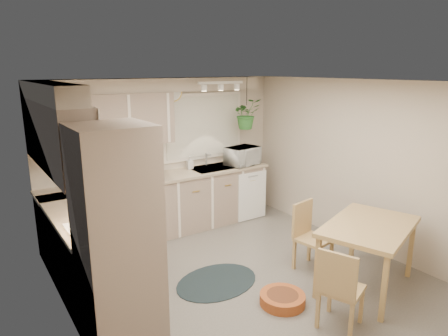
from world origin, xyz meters
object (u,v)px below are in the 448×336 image
(braided_rug, at_px, (217,282))
(dining_table, at_px, (367,256))
(chair_back, at_px, (314,238))
(chair_left, at_px, (342,287))
(pet_bed, at_px, (282,299))
(microwave, at_px, (242,154))

(braided_rug, bearing_deg, dining_table, -37.10)
(chair_back, distance_m, braided_rug, 1.35)
(dining_table, relative_size, braided_rug, 1.19)
(chair_back, xyz_separation_m, braided_rug, (-1.21, 0.41, -0.44))
(braided_rug, bearing_deg, chair_left, -67.46)
(chair_back, xyz_separation_m, pet_bed, (-0.86, -0.38, -0.38))
(chair_left, bearing_deg, pet_bed, 179.34)
(chair_left, bearing_deg, chair_back, 125.96)
(dining_table, height_order, chair_back, chair_back)
(dining_table, relative_size, chair_back, 1.44)
(dining_table, xyz_separation_m, microwave, (0.16, 2.69, 0.73))
(chair_left, relative_size, braided_rug, 0.81)
(chair_left, relative_size, microwave, 1.56)
(chair_left, bearing_deg, braided_rug, -178.71)
(pet_bed, bearing_deg, chair_left, -69.41)
(braided_rug, xyz_separation_m, microwave, (1.57, 1.62, 1.12))
(chair_left, xyz_separation_m, braided_rug, (-0.58, 1.40, -0.43))
(pet_bed, bearing_deg, chair_back, 23.87)
(chair_back, distance_m, microwave, 2.18)
(braided_rug, relative_size, microwave, 1.92)
(pet_bed, distance_m, microwave, 2.91)
(chair_back, bearing_deg, dining_table, 97.00)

